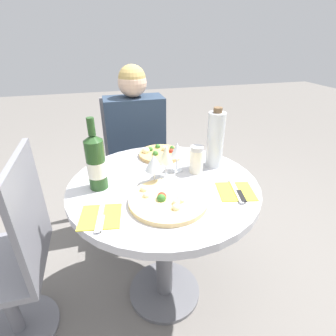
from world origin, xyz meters
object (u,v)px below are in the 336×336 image
(chair_behind_diner, at_px, (136,165))
(tall_carafe, at_px, (215,140))
(dining_table, at_px, (164,209))
(seated_diner, at_px, (139,166))
(chair_empty_side, at_px, (11,262))
(wine_bottle, at_px, (96,162))
(pizza_large, at_px, (168,200))

(chair_behind_diner, distance_m, tall_carafe, 0.86)
(dining_table, distance_m, seated_diner, 0.63)
(chair_behind_diner, xyz_separation_m, seated_diner, (-0.00, -0.15, 0.07))
(seated_diner, xyz_separation_m, chair_empty_side, (-0.68, -0.65, -0.07))
(seated_diner, height_order, wine_bottle, seated_diner)
(wine_bottle, bearing_deg, pizza_large, -36.23)
(pizza_large, distance_m, tall_carafe, 0.43)
(chair_empty_side, distance_m, wine_bottle, 0.59)
(dining_table, height_order, wine_bottle, wine_bottle)
(seated_diner, bearing_deg, tall_carafe, 120.90)
(dining_table, xyz_separation_m, chair_behind_diner, (-0.02, 0.78, -0.14))
(dining_table, bearing_deg, seated_diner, 92.08)
(chair_empty_side, distance_m, tall_carafe, 1.08)
(seated_diner, distance_m, wine_bottle, 0.73)
(seated_diner, height_order, pizza_large, seated_diner)
(tall_carafe, bearing_deg, pizza_large, -140.11)
(seated_diner, relative_size, pizza_large, 3.72)
(chair_behind_diner, height_order, seated_diner, seated_diner)
(chair_empty_side, bearing_deg, dining_table, -88.24)
(seated_diner, bearing_deg, dining_table, 92.08)
(chair_behind_diner, bearing_deg, seated_diner, 90.00)
(dining_table, relative_size, wine_bottle, 2.73)
(pizza_large, bearing_deg, tall_carafe, 39.89)
(seated_diner, distance_m, pizza_large, 0.82)
(wine_bottle, relative_size, tall_carafe, 1.05)
(wine_bottle, distance_m, tall_carafe, 0.58)
(dining_table, xyz_separation_m, seated_diner, (-0.02, 0.63, -0.07))
(wine_bottle, bearing_deg, seated_diner, 66.13)
(dining_table, xyz_separation_m, tall_carafe, (0.29, 0.10, 0.29))
(pizza_large, xyz_separation_m, wine_bottle, (-0.26, 0.19, 0.11))
(dining_table, bearing_deg, chair_behind_diner, 91.68)
(pizza_large, height_order, wine_bottle, wine_bottle)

